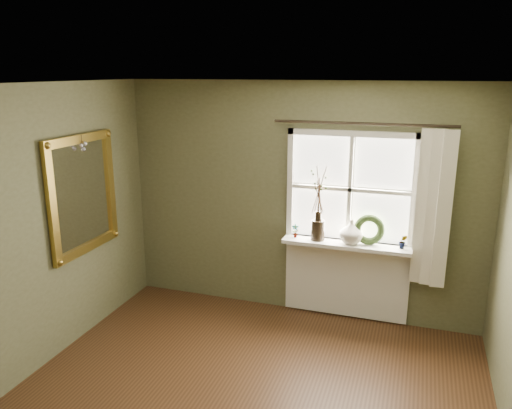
{
  "coord_description": "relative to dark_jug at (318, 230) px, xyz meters",
  "views": [
    {
      "loc": [
        1.23,
        -2.95,
        2.7
      ],
      "look_at": [
        -0.27,
        1.55,
        1.42
      ],
      "focal_mm": 35.0,
      "sensor_mm": 36.0,
      "label": 1
    }
  ],
  "objects": [
    {
      "name": "cream_vase",
      "position": [
        0.36,
        0.0,
        0.02
      ],
      "size": [
        0.27,
        0.27,
        0.26
      ],
      "primitive_type": "imported",
      "rotation": [
        0.0,
        0.0,
        0.08
      ],
      "color": "silver",
      "rests_on": "window_sill"
    },
    {
      "name": "wall_back",
      "position": [
        -0.24,
        0.18,
        0.27
      ],
      "size": [
        4.0,
        0.1,
        2.6
      ],
      "primitive_type": "cube",
      "color": "brown",
      "rests_on": "ground"
    },
    {
      "name": "curtain_rod",
      "position": [
        0.41,
        0.05,
        1.15
      ],
      "size": [
        1.84,
        0.03,
        0.03
      ],
      "primitive_type": "cylinder",
      "rotation": [
        0.0,
        1.57,
        0.0
      ],
      "color": "black",
      "rests_on": "wall_back"
    },
    {
      "name": "window_sill",
      "position": [
        0.31,
        0.0,
        -0.13
      ],
      "size": [
        1.36,
        0.26,
        0.04
      ],
      "primitive_type": "cube",
      "color": "white",
      "rests_on": "wall_back"
    },
    {
      "name": "potted_plant_right",
      "position": [
        0.89,
        0.0,
        -0.03
      ],
      "size": [
        0.09,
        0.07,
        0.15
      ],
      "primitive_type": "imported",
      "rotation": [
        0.0,
        0.0,
        -0.03
      ],
      "color": "#2D411D",
      "rests_on": "window_sill"
    },
    {
      "name": "window_frame",
      "position": [
        0.31,
        0.11,
        0.45
      ],
      "size": [
        1.36,
        0.06,
        1.24
      ],
      "color": "white",
      "rests_on": "wall_back"
    },
    {
      "name": "wreath",
      "position": [
        0.54,
        0.04,
        0.01
      ],
      "size": [
        0.34,
        0.19,
        0.33
      ],
      "primitive_type": "torus",
      "rotation": [
        1.36,
        0.0,
        0.15
      ],
      "color": "#2D411D",
      "rests_on": "window_sill"
    },
    {
      "name": "dark_jug",
      "position": [
        0.0,
        0.0,
        0.0
      ],
      "size": [
        0.15,
        0.15,
        0.22
      ],
      "primitive_type": "cylinder",
      "rotation": [
        0.0,
        0.0,
        -0.0
      ],
      "color": "black",
      "rests_on": "window_sill"
    },
    {
      "name": "gilt_mirror",
      "position": [
        -2.2,
        -1.01,
        0.47
      ],
      "size": [
        0.1,
        1.01,
        1.2
      ],
      "color": "white",
      "rests_on": "wall_left"
    },
    {
      "name": "potted_plant_left",
      "position": [
        -0.25,
        0.0,
        -0.03
      ],
      "size": [
        0.09,
        0.07,
        0.15
      ],
      "primitive_type": "imported",
      "rotation": [
        0.0,
        0.0,
        0.25
      ],
      "color": "#2D411D",
      "rests_on": "window_sill"
    },
    {
      "name": "curtain",
      "position": [
        1.15,
        0.01,
        0.34
      ],
      "size": [
        0.36,
        0.12,
        1.59
      ],
      "primitive_type": "cube",
      "color": "#ECE5CC",
      "rests_on": "wall_back"
    },
    {
      "name": "window_apron",
      "position": [
        0.31,
        0.11,
        -0.57
      ],
      "size": [
        1.36,
        0.04,
        0.88
      ],
      "primitive_type": "cube",
      "color": "white",
      "rests_on": "ground"
    },
    {
      "name": "ceiling",
      "position": [
        -0.24,
        -2.12,
        1.57
      ],
      "size": [
        4.5,
        4.5,
        0.0
      ],
      "primitive_type": "plane",
      "color": "silver",
      "rests_on": "ground"
    }
  ]
}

